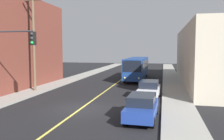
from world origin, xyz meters
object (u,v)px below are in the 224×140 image
at_px(parked_car_blue, 142,107).
at_px(traffic_signal_left_corner, 10,52).
at_px(utility_pole_near, 34,34).
at_px(city_bus, 137,67).
at_px(parked_car_white, 149,89).

xyz_separation_m(parked_car_blue, traffic_signal_left_corner, (-10.19, 1.18, 3.46)).
xyz_separation_m(parked_car_blue, utility_pole_near, (-11.97, 7.66, 5.28)).
height_order(city_bus, utility_pole_near, utility_pole_near).
bearing_deg(city_bus, parked_car_blue, -82.81).
bearing_deg(city_bus, traffic_signal_left_corner, -111.57).
xyz_separation_m(city_bus, traffic_signal_left_corner, (-7.61, -19.25, 2.49)).
bearing_deg(city_bus, utility_pole_near, -126.33).
relative_size(city_bus, parked_car_white, 2.73).
bearing_deg(parked_car_blue, utility_pole_near, 147.39).
relative_size(parked_car_blue, utility_pole_near, 0.41).
bearing_deg(parked_car_white, traffic_signal_left_corner, -151.19).
relative_size(city_bus, traffic_signal_left_corner, 2.03).
xyz_separation_m(parked_car_white, utility_pole_near, (-12.02, 0.84, 5.28)).
distance_m(parked_car_blue, traffic_signal_left_corner, 10.83).
height_order(utility_pole_near, traffic_signal_left_corner, utility_pole_near).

